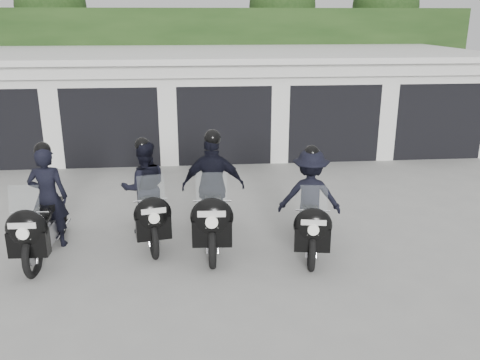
{
  "coord_description": "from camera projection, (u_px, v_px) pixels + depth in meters",
  "views": [
    {
      "loc": [
        -0.84,
        -8.37,
        4.01
      ],
      "look_at": [
        -0.0,
        0.73,
        1.05
      ],
      "focal_mm": 38.0,
      "sensor_mm": 36.0,
      "label": 1
    }
  ],
  "objects": [
    {
      "name": "ground",
      "position": [
        244.0,
        247.0,
        9.24
      ],
      "size": [
        80.0,
        80.0,
        0.0
      ],
      "primitive_type": "plane",
      "color": "#9A9A95",
      "rests_on": "ground"
    },
    {
      "name": "garage_block",
      "position": [
        219.0,
        100.0,
        16.43
      ],
      "size": [
        16.4,
        6.8,
        2.96
      ],
      "color": "silver",
      "rests_on": "ground"
    },
    {
      "name": "background_vegetation",
      "position": [
        222.0,
        48.0,
        20.65
      ],
      "size": [
        20.0,
        3.9,
        5.8
      ],
      "color": "#193312",
      "rests_on": "ground"
    },
    {
      "name": "police_bike_b",
      "position": [
        146.0,
        196.0,
        9.46
      ],
      "size": [
        1.07,
        2.21,
        1.94
      ],
      "rotation": [
        0.0,
        0.0,
        0.2
      ],
      "color": "black",
      "rests_on": "ground"
    },
    {
      "name": "police_bike_c",
      "position": [
        213.0,
        195.0,
        9.25
      ],
      "size": [
        1.2,
        2.46,
        2.14
      ],
      "rotation": [
        0.0,
        0.0,
        -0.06
      ],
      "color": "black",
      "rests_on": "ground"
    },
    {
      "name": "police_bike_a",
      "position": [
        44.0,
        211.0,
        8.78
      ],
      "size": [
        0.72,
        2.3,
        2.0
      ],
      "rotation": [
        0.0,
        0.0,
        -0.03
      ],
      "color": "black",
      "rests_on": "ground"
    },
    {
      "name": "police_bike_d",
      "position": [
        310.0,
        204.0,
        9.08
      ],
      "size": [
        1.22,
        2.17,
        1.9
      ],
      "rotation": [
        0.0,
        0.0,
        -0.17
      ],
      "color": "black",
      "rests_on": "ground"
    }
  ]
}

